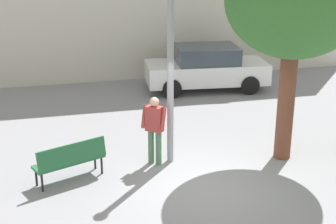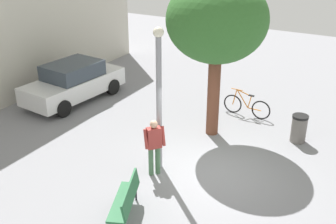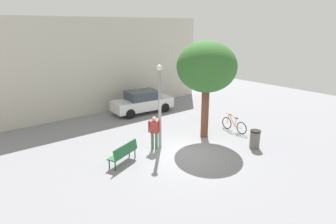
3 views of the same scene
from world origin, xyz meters
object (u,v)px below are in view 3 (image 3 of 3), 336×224
at_px(bicycle_orange, 234,125).
at_px(parked_car_white, 142,102).
at_px(trash_bin, 255,139).
at_px(person_by_lamppost, 154,130).
at_px(park_bench, 124,152).
at_px(lamppost, 160,102).
at_px(plaza_tree, 207,68).

bearing_deg(bicycle_orange, parked_car_white, 106.61).
xyz_separation_m(parked_car_white, trash_bin, (0.86, -8.62, -0.31)).
distance_m(person_by_lamppost, park_bench, 2.08).
distance_m(park_bench, parked_car_white, 7.87).
distance_m(lamppost, parked_car_white, 6.32).
height_order(lamppost, person_by_lamppost, lamppost).
bearing_deg(person_by_lamppost, trash_bin, -37.63).
height_order(bicycle_orange, parked_car_white, parked_car_white).
bearing_deg(bicycle_orange, trash_bin, -116.46).
bearing_deg(parked_car_white, lamppost, -116.08).
xyz_separation_m(bicycle_orange, parked_car_white, (-1.93, 6.47, 0.39)).
xyz_separation_m(park_bench, plaza_tree, (5.12, 0.05, 3.25)).
bearing_deg(lamppost, plaza_tree, -9.19).
distance_m(park_bench, bicycle_orange, 7.03).
height_order(plaza_tree, parked_car_white, plaza_tree).
bearing_deg(trash_bin, plaza_tree, 107.16).
relative_size(lamppost, person_by_lamppost, 2.46).
bearing_deg(parked_car_white, bicycle_orange, -73.39).
xyz_separation_m(plaza_tree, trash_bin, (0.83, -2.67, -3.33)).
relative_size(plaza_tree, parked_car_white, 1.19).
bearing_deg(trash_bin, bicycle_orange, 63.54).
bearing_deg(person_by_lamppost, plaza_tree, -6.83).
bearing_deg(bicycle_orange, park_bench, 176.17).
xyz_separation_m(lamppost, bicycle_orange, (4.62, -0.96, -1.94)).
bearing_deg(person_by_lamppost, lamppost, 9.57).
height_order(park_bench, plaza_tree, plaza_tree).
distance_m(person_by_lamppost, plaza_tree, 4.23).
xyz_separation_m(park_bench, parked_car_white, (5.08, 6.00, 0.23)).
bearing_deg(parked_car_white, trash_bin, -84.30).
height_order(lamppost, parked_car_white, lamppost).
xyz_separation_m(plaza_tree, bicycle_orange, (1.90, -0.52, -3.41)).
bearing_deg(lamppost, trash_bin, -41.22).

